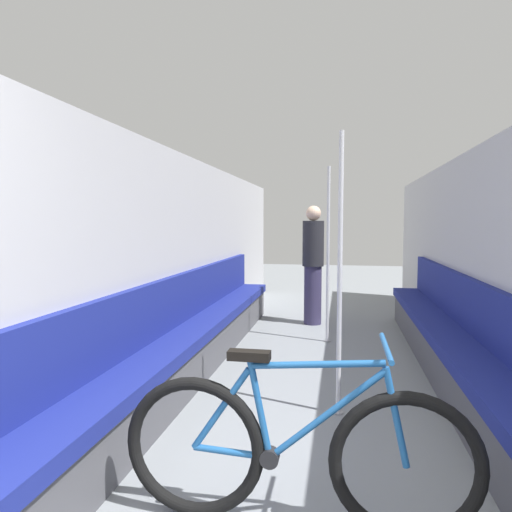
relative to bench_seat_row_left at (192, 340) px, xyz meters
The scene contains 8 objects.
wall_left 0.78m from the bench_seat_row_left, 167.67° to the right, with size 0.10×10.20×2.12m, color #B2B2B7.
wall_right 2.71m from the bench_seat_row_left, ahead, with size 0.10×10.20×2.12m, color #B2B2B7.
bench_seat_row_left is the anchor object (origin of this frame).
bench_seat_row_right 2.38m from the bench_seat_row_left, ahead, with size 0.41×5.74×0.94m.
bicycle 2.36m from the bench_seat_row_left, 59.76° to the right, with size 1.68×0.46×0.90m.
grab_pole_near 1.69m from the bench_seat_row_left, 26.67° to the right, with size 0.08×0.08×2.10m.
grab_pole_far 1.99m from the bench_seat_row_left, 48.76° to the left, with size 0.08×0.08×2.10m.
passenger_standing 2.60m from the bench_seat_row_left, 66.96° to the left, with size 0.30×0.30×1.67m.
Camera 1 is at (0.19, -0.54, 1.44)m, focal length 32.00 mm.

